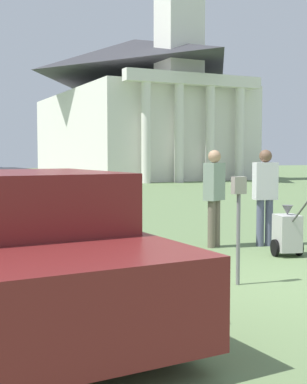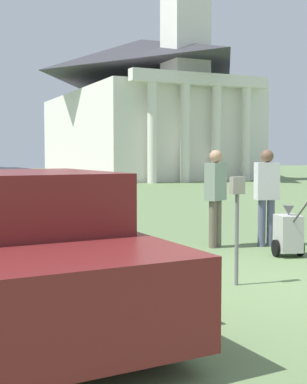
{
  "view_description": "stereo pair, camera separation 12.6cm",
  "coord_description": "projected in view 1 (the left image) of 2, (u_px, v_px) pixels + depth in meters",
  "views": [
    {
      "loc": [
        -4.15,
        -5.57,
        1.68
      ],
      "look_at": [
        -0.63,
        1.84,
        1.1
      ],
      "focal_mm": 50.0,
      "sensor_mm": 36.0,
      "label": 1
    },
    {
      "loc": [
        -4.04,
        -5.62,
        1.68
      ],
      "look_at": [
        -0.63,
        1.84,
        1.1
      ],
      "focal_mm": 50.0,
      "sensor_mm": 36.0,
      "label": 2
    }
  ],
  "objects": [
    {
      "name": "church",
      "position": [
        137.0,
        103.0,
        40.02
      ],
      "size": [
        11.05,
        18.31,
        23.71
      ],
      "color": "silver",
      "rests_on": "ground_plane"
    },
    {
      "name": "person_supervisor",
      "position": [
        265.0,
        191.0,
        9.74
      ],
      "size": [
        0.46,
        0.32,
        1.76
      ],
      "rotation": [
        0.0,
        0.0,
        2.88
      ],
      "color": "#515670",
      "rests_on": "ground_plane"
    },
    {
      "name": "parked_car_maroon",
      "position": [
        20.0,
        249.0,
        5.58
      ],
      "size": [
        2.24,
        4.9,
        1.5
      ],
      "rotation": [
        0.0,
        0.0,
        0.05
      ],
      "color": "maroon",
      "rests_on": "ground_plane"
    },
    {
      "name": "parking_meter",
      "position": [
        239.0,
        210.0,
        6.82
      ],
      "size": [
        0.18,
        0.09,
        1.4
      ],
      "color": "slate",
      "rests_on": "ground_plane"
    },
    {
      "name": "person_worker",
      "position": [
        214.0,
        192.0,
        9.62
      ],
      "size": [
        0.47,
        0.39,
        1.76
      ],
      "rotation": [
        0.0,
        0.0,
        3.63
      ],
      "color": "#665B4C",
      "rests_on": "ground_plane"
    },
    {
      "name": "ground_plane",
      "position": [
        258.0,
        284.0,
        6.92
      ],
      "size": [
        120.0,
        120.0,
        0.0
      ],
      "primitive_type": "plane",
      "color": "#607A4C"
    },
    {
      "name": "equipment_cart",
      "position": [
        287.0,
        233.0,
        8.81
      ],
      "size": [
        0.53,
        1.0,
        1.0
      ],
      "rotation": [
        0.0,
        0.0,
        -0.28
      ],
      "color": "#B2B2AD",
      "rests_on": "ground_plane"
    }
  ]
}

